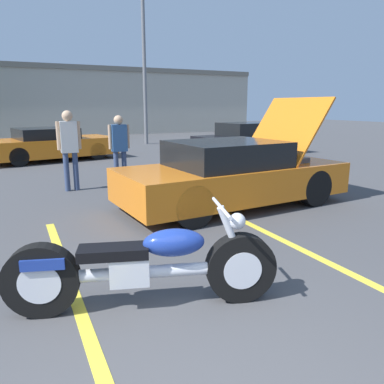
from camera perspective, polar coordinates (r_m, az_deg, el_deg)
The scene contains 10 objects.
parking_stripe_middle at distance 4.38m, azimuth -18.02°, elevation -13.17°, with size 0.12×4.67×0.01m, color yellow.
parking_stripe_back at distance 5.51m, azimuth 14.25°, elevation -7.43°, with size 0.12×4.67×0.01m, color yellow.
far_building at distance 27.01m, azimuth -24.76°, elevation 12.77°, with size 32.00×4.20×4.40m.
light_pole at distance 19.50m, azimuth -7.11°, elevation 20.40°, with size 1.21×0.28×8.11m.
motorcycle at distance 3.61m, azimuth -7.28°, elevation -11.24°, with size 2.49×1.00×0.98m.
show_car_hood_open at distance 7.19m, azimuth 6.40°, elevation 2.71°, with size 4.51×2.13×2.06m.
parked_car_right_row at distance 15.03m, azimuth 8.85°, elevation 7.87°, with size 4.78×2.27×1.26m.
parked_car_mid_right_row at distance 14.28m, azimuth -20.71°, elevation 6.78°, with size 4.56×2.75×1.14m.
spectator_near_motorcycle at distance 9.30m, azimuth -11.02°, elevation 7.22°, with size 0.52×0.22×1.67m.
spectator_midground at distance 8.83m, azimuth -18.21°, elevation 7.06°, with size 0.52×0.24×1.79m.
Camera 1 is at (-0.67, -1.45, 1.89)m, focal length 35.00 mm.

